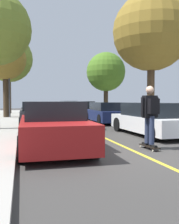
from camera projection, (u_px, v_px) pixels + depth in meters
ground at (138, 153)px, 6.93m from camera, size 80.00×80.00×0.00m
center_line at (96, 134)px, 10.79m from camera, size 0.12×39.20×0.01m
parked_car_left_nearest at (53, 126)px, 7.56m from camera, size 2.03×4.51×1.42m
parked_car_left_near at (39, 114)px, 13.59m from camera, size 2.05×4.42×1.37m
parked_car_left_far at (33, 110)px, 20.45m from camera, size 1.87×4.34×1.35m
parked_car_right_nearest at (152, 119)px, 10.50m from camera, size 2.05×4.46×1.35m
parked_car_right_near at (106, 113)px, 16.09m from camera, size 2.03×4.52×1.32m
parked_car_right_far at (82, 109)px, 22.40m from camera, size 1.96×4.22×1.35m
parked_car_right_farthest at (69, 107)px, 28.90m from camera, size 1.86×4.13×1.37m
street_tree_left_near at (5, 60)px, 19.36m from camera, size 3.18×3.18×6.07m
street_tree_left_far at (9, 59)px, 25.25m from camera, size 4.73×4.73×7.86m
street_tree_right_nearest at (151, 32)px, 14.48m from camera, size 4.46×4.46×7.47m
street_tree_right_near at (106, 72)px, 22.27m from camera, size 3.44×3.44×5.54m
fire_hydrant at (137, 116)px, 15.18m from camera, size 0.20×0.20×0.70m
streetlamp at (9, 74)px, 19.18m from camera, size 0.36×0.24×5.82m
skateboard at (149, 146)px, 7.45m from camera, size 0.27×0.85×0.10m
skateboarder at (150, 112)px, 7.37m from camera, size 0.58×0.70×1.77m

